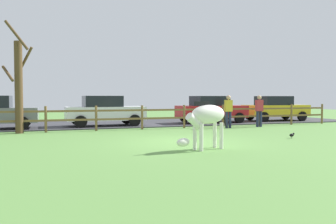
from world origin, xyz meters
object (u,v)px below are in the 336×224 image
object	(u,v)px
parked_car_yellow	(275,108)
crow_on_grass	(292,135)
parked_car_red	(211,109)
bare_tree	(19,84)
zebra	(206,118)
visitor_right_of_tree	(259,109)
parked_car_white	(105,111)
visitor_left_of_tree	(228,110)

from	to	relation	value
parked_car_yellow	crow_on_grass	bearing A→B (deg)	-123.15
parked_car_red	parked_car_yellow	xyz separation A→B (m)	(4.67, 0.26, 0.00)
bare_tree	parked_car_yellow	xyz separation A→B (m)	(14.87, 2.52, -1.25)
zebra	parked_car_red	distance (m)	10.27
bare_tree	zebra	world-z (taller)	bare_tree
bare_tree	visitor_right_of_tree	world-z (taller)	bare_tree
parked_car_red	bare_tree	bearing A→B (deg)	-167.51
parked_car_red	crow_on_grass	bearing A→B (deg)	-93.74
parked_car_yellow	visitor_right_of_tree	xyz separation A→B (m)	(-3.38, -3.20, 0.06)
zebra	parked_car_white	bearing A→B (deg)	99.37
bare_tree	crow_on_grass	size ratio (longest dim) A/B	21.72
crow_on_grass	parked_car_red	bearing A→B (deg)	86.26
crow_on_grass	visitor_right_of_tree	size ratio (longest dim) A/B	0.13
zebra	visitor_right_of_tree	size ratio (longest dim) A/B	1.15
zebra	parked_car_yellow	world-z (taller)	parked_car_yellow
zebra	crow_on_grass	xyz separation A→B (m)	(4.25, 1.45, -0.80)
parked_car_white	visitor_right_of_tree	distance (m)	8.03
zebra	visitor_right_of_tree	world-z (taller)	visitor_right_of_tree
parked_car_white	visitor_left_of_tree	distance (m)	6.37
crow_on_grass	parked_car_yellow	world-z (taller)	parked_car_yellow
visitor_left_of_tree	visitor_right_of_tree	distance (m)	1.81
bare_tree	parked_car_red	bearing A→B (deg)	12.49
parked_car_red	visitor_left_of_tree	distance (m)	2.98
zebra	crow_on_grass	bearing A→B (deg)	18.88
bare_tree	visitor_right_of_tree	size ratio (longest dim) A/B	2.85
bare_tree	zebra	bearing A→B (deg)	-51.49
parked_car_yellow	parked_car_white	bearing A→B (deg)	-177.93
zebra	crow_on_grass	distance (m)	4.56
zebra	visitor_left_of_tree	world-z (taller)	visitor_left_of_tree
visitor_right_of_tree	parked_car_yellow	bearing A→B (deg)	43.46
parked_car_yellow	parked_car_white	size ratio (longest dim) A/B	1.01
parked_car_red	visitor_left_of_tree	xyz separation A→B (m)	(-0.51, -2.94, 0.06)
crow_on_grass	bare_tree	bearing A→B (deg)	150.93
parked_car_yellow	visitor_left_of_tree	size ratio (longest dim) A/B	2.49
parked_car_red	visitor_left_of_tree	size ratio (longest dim) A/B	2.46
visitor_left_of_tree	parked_car_white	bearing A→B (deg)	153.87
bare_tree	parked_car_red	world-z (taller)	bare_tree
parked_car_white	visitor_right_of_tree	size ratio (longest dim) A/B	2.46
bare_tree	parked_car_white	distance (m)	4.67
parked_car_yellow	parked_car_red	bearing A→B (deg)	-176.78
crow_on_grass	parked_car_red	size ratio (longest dim) A/B	0.05
bare_tree	visitor_left_of_tree	world-z (taller)	bare_tree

